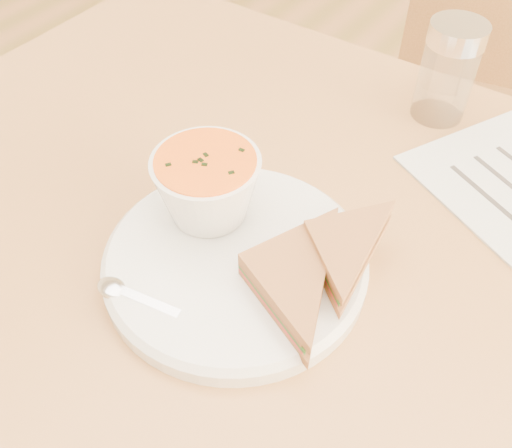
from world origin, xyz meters
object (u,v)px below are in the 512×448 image
Objects in this scene: plate at (236,262)px; condiment_shaker at (448,72)px; chair_far at (480,131)px; dining_table at (275,384)px; soup_bowl at (208,189)px.

condiment_shaker reaches higher than plate.
chair_far is at bearing 84.84° from plate.
dining_table is at bearing -103.37° from condiment_shaker.
plate is at bearing 74.28° from chair_far.
plate is 2.08× the size of condiment_shaker.
plate is 2.41× the size of soup_bowl.
plate is at bearing -100.28° from condiment_shaker.
dining_table is 3.97× the size of plate.
soup_bowl is at bearing -134.44° from dining_table.
dining_table is at bearing 73.67° from chair_far.
soup_bowl is at bearing -110.20° from condiment_shaker.
soup_bowl reaches higher than plate.
soup_bowl is (-0.12, -0.69, 0.32)m from chair_far.
condiment_shaker is at bearing 76.63° from dining_table.
dining_table is 1.04× the size of chair_far.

